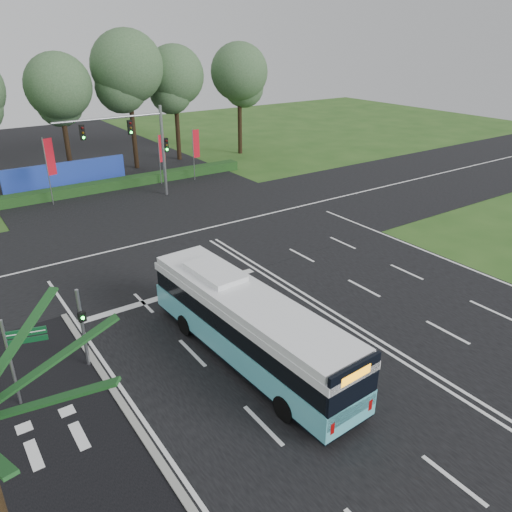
% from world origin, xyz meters
% --- Properties ---
extents(ground, '(120.00, 120.00, 0.00)m').
position_xyz_m(ground, '(0.00, 0.00, 0.00)').
color(ground, '#284F1A').
rests_on(ground, ground).
extents(road_main, '(20.00, 120.00, 0.04)m').
position_xyz_m(road_main, '(0.00, 0.00, 0.02)').
color(road_main, black).
rests_on(road_main, ground).
extents(road_cross, '(120.00, 14.00, 0.05)m').
position_xyz_m(road_cross, '(0.00, 12.00, 0.03)').
color(road_cross, black).
rests_on(road_cross, ground).
extents(bike_path, '(5.00, 18.00, 0.06)m').
position_xyz_m(bike_path, '(-12.50, -3.00, 0.03)').
color(bike_path, black).
rests_on(bike_path, ground).
extents(kerb_strip, '(0.25, 18.00, 0.12)m').
position_xyz_m(kerb_strip, '(-10.10, -3.00, 0.06)').
color(kerb_strip, gray).
rests_on(kerb_strip, ground).
extents(city_bus, '(2.81, 11.08, 3.15)m').
position_xyz_m(city_bus, '(-4.92, -1.64, 1.59)').
color(city_bus, '#5AC3D0').
rests_on(city_bus, ground).
extents(pedestrian_signal, '(0.29, 0.42, 3.39)m').
position_xyz_m(pedestrian_signal, '(-10.33, 1.59, 1.85)').
color(pedestrian_signal, gray).
rests_on(pedestrian_signal, ground).
extents(street_sign, '(1.31, 0.45, 3.48)m').
position_xyz_m(street_sign, '(-12.72, 0.67, 2.23)').
color(street_sign, gray).
rests_on(street_sign, ground).
extents(banner_flag_left, '(0.73, 0.26, 5.08)m').
position_xyz_m(banner_flag_left, '(-5.94, 23.14, 3.29)').
color(banner_flag_left, gray).
rests_on(banner_flag_left, ground).
extents(banner_flag_mid, '(0.63, 0.15, 4.26)m').
position_xyz_m(banner_flag_mid, '(3.22, 23.65, 2.79)').
color(banner_flag_mid, gray).
rests_on(banner_flag_mid, ground).
extents(banner_flag_right, '(0.66, 0.09, 4.49)m').
position_xyz_m(banner_flag_right, '(6.17, 23.04, 2.93)').
color(banner_flag_right, gray).
rests_on(banner_flag_right, ground).
extents(traffic_light_gantry, '(8.41, 0.28, 7.00)m').
position_xyz_m(traffic_light_gantry, '(0.21, 20.50, 4.66)').
color(traffic_light_gantry, gray).
rests_on(traffic_light_gantry, ground).
extents(hedge, '(22.00, 1.20, 0.80)m').
position_xyz_m(hedge, '(0.00, 24.50, 0.40)').
color(hedge, '#183814').
rests_on(hedge, ground).
extents(blue_hoarding, '(10.00, 0.30, 2.20)m').
position_xyz_m(blue_hoarding, '(-4.00, 27.00, 1.10)').
color(blue_hoarding, '#213EB5').
rests_on(blue_hoarding, ground).
extents(eucalyptus_row, '(42.18, 7.81, 12.54)m').
position_xyz_m(eucalyptus_row, '(-2.46, 30.04, 8.42)').
color(eucalyptus_row, black).
rests_on(eucalyptus_row, ground).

